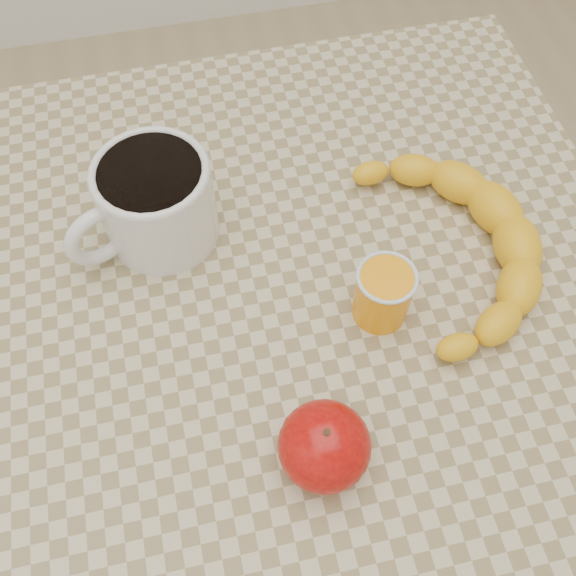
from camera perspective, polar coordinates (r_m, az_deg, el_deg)
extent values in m
plane|color=tan|center=(1.40, 0.00, -16.36)|extent=(3.00, 3.00, 0.00)
cube|color=tan|center=(0.71, 0.00, -1.64)|extent=(0.80, 0.80, 0.04)
cube|color=olive|center=(0.76, 0.00, -3.49)|extent=(0.74, 0.74, 0.06)
cylinder|color=olive|center=(1.24, -19.70, 0.72)|extent=(0.05, 0.05, 0.71)
cylinder|color=olive|center=(1.28, 11.97, 6.63)|extent=(0.05, 0.05, 0.71)
cylinder|color=silver|center=(0.72, -11.50, 7.41)|extent=(0.17, 0.17, 0.10)
cylinder|color=black|center=(0.68, -12.18, 9.82)|extent=(0.11, 0.11, 0.01)
torus|color=silver|center=(0.68, -12.25, 10.07)|extent=(0.12, 0.12, 0.01)
torus|color=silver|center=(0.70, -16.40, 4.46)|extent=(0.08, 0.05, 0.08)
cylinder|color=orange|center=(0.66, 8.43, -0.62)|extent=(0.06, 0.06, 0.07)
torus|color=silver|center=(0.63, 8.83, 0.97)|extent=(0.06, 0.06, 0.00)
ellipsoid|color=#860406|center=(0.59, 3.25, -13.85)|extent=(0.09, 0.09, 0.08)
cylinder|color=#382311|center=(0.56, 3.42, -12.87)|extent=(0.01, 0.01, 0.01)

